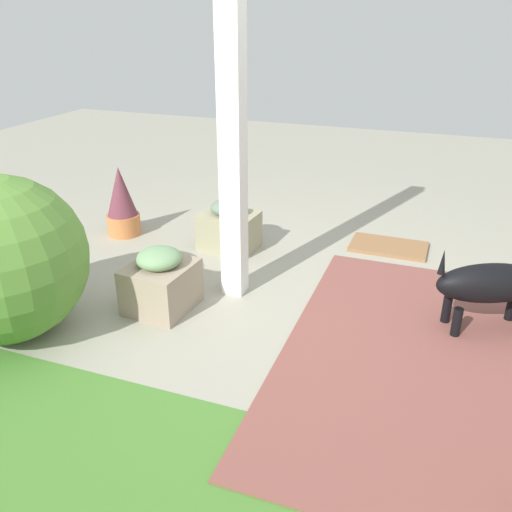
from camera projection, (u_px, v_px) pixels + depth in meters
ground_plane at (277, 309)px, 3.56m from camera, size 12.00×12.00×0.00m
brick_path at (446, 365)px, 2.99m from camera, size 1.80×2.40×0.02m
porch_pillar at (232, 131)px, 3.31m from camera, size 0.15×0.15×2.25m
stone_planter_nearest at (229, 226)px, 4.38m from camera, size 0.47×0.38×0.42m
stone_planter_mid at (161, 282)px, 3.49m from camera, size 0.42×0.46×0.43m
round_shrub at (1, 259)px, 3.10m from camera, size 0.99×0.99×0.99m
terracotta_pot_spiky at (122, 203)px, 4.61m from camera, size 0.29×0.29×0.60m
dog at (501, 282)px, 3.20m from camera, size 0.80×0.49×0.57m
doormat at (389, 247)px, 4.44m from camera, size 0.62×0.38×0.03m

